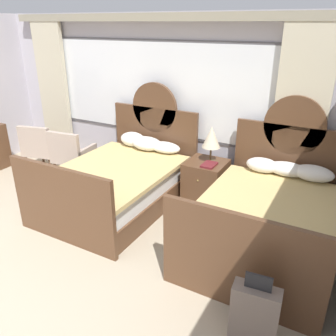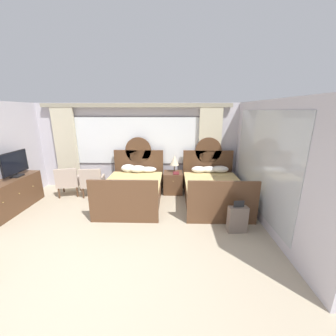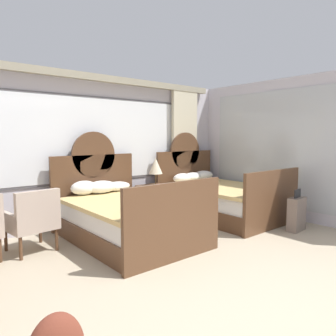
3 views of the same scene
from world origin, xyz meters
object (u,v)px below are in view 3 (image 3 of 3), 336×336
at_px(bed_near_window, 126,216).
at_px(book_on_nightstand, 163,185).
at_px(armchair_by_window_left, 33,219).
at_px(table_lamp_on_nightstand, 156,166).
at_px(bed_near_mirror, 221,198).
at_px(nightstand_between_beds, 156,202).
at_px(suitcase_on_floor, 297,214).

distance_m(bed_near_window, book_on_nightstand, 1.35).
bearing_deg(armchair_by_window_left, table_lamp_on_nightstand, 8.96).
relative_size(bed_near_mirror, table_lamp_on_nightstand, 4.23).
bearing_deg(table_lamp_on_nightstand, bed_near_mirror, -34.19).
distance_m(bed_near_mirror, table_lamp_on_nightstand, 1.44).
bearing_deg(nightstand_between_beds, table_lamp_on_nightstand, 52.38).
xyz_separation_m(bed_near_mirror, nightstand_between_beds, (-1.10, 0.67, -0.04)).
xyz_separation_m(bed_near_window, suitcase_on_floor, (2.45, -1.46, -0.08)).
relative_size(bed_near_window, table_lamp_on_nightstand, 4.23).
bearing_deg(armchair_by_window_left, book_on_nightstand, 5.01).
distance_m(book_on_nightstand, armchair_by_window_left, 2.48).
bearing_deg(bed_near_window, table_lamp_on_nightstand, 32.26).
bearing_deg(table_lamp_on_nightstand, suitcase_on_floor, -58.90).
xyz_separation_m(table_lamp_on_nightstand, armchair_by_window_left, (-2.42, -0.38, -0.55)).
relative_size(bed_near_window, bed_near_mirror, 1.00).
xyz_separation_m(nightstand_between_beds, table_lamp_on_nightstand, (0.04, 0.05, 0.69)).
xyz_separation_m(book_on_nightstand, armchair_by_window_left, (-2.47, -0.22, -0.20)).
bearing_deg(suitcase_on_floor, armchair_by_window_left, 154.25).
bearing_deg(suitcase_on_floor, table_lamp_on_nightstand, 121.10).
distance_m(nightstand_between_beds, suitcase_on_floor, 2.52).
relative_size(bed_near_window, nightstand_between_beds, 3.46).
bearing_deg(armchair_by_window_left, bed_near_window, -14.83).
height_order(bed_near_window, bed_near_mirror, same).
bearing_deg(table_lamp_on_nightstand, bed_near_window, -147.74).
xyz_separation_m(nightstand_between_beds, armchair_by_window_left, (-2.38, -0.33, 0.14)).
distance_m(armchair_by_window_left, suitcase_on_floor, 4.15).
bearing_deg(table_lamp_on_nightstand, nightstand_between_beds, -127.62).
distance_m(bed_near_window, table_lamp_on_nightstand, 1.50).
bearing_deg(nightstand_between_beds, armchair_by_window_left, -172.08).
xyz_separation_m(bed_near_mirror, armchair_by_window_left, (-3.48, 0.34, 0.10)).
xyz_separation_m(table_lamp_on_nightstand, suitcase_on_floor, (1.32, -2.18, -0.73)).
distance_m(nightstand_between_beds, book_on_nightstand, 0.37).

